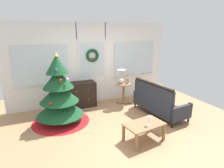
# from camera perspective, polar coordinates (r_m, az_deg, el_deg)

# --- Properties ---
(ground_plane) EXTENTS (6.76, 6.76, 0.00)m
(ground_plane) POSITION_cam_1_polar(r_m,az_deg,el_deg) (4.77, 2.09, -13.41)
(ground_plane) COLOR #AD7F56
(back_wall_with_door) EXTENTS (5.20, 0.19, 2.55)m
(back_wall_with_door) POSITION_cam_1_polar(r_m,az_deg,el_deg) (6.19, -6.02, 6.08)
(back_wall_with_door) COLOR white
(back_wall_with_door) RESTS_ON ground
(christmas_tree) EXTENTS (1.48, 1.48, 1.84)m
(christmas_tree) POSITION_cam_1_polar(r_m,az_deg,el_deg) (5.05, -15.40, -3.81)
(christmas_tree) COLOR #4C331E
(christmas_tree) RESTS_ON ground
(dresser_cabinet) EXTENTS (0.90, 0.45, 0.78)m
(dresser_cabinet) POSITION_cam_1_polar(r_m,az_deg,el_deg) (6.02, -9.26, -3.12)
(dresser_cabinet) COLOR black
(dresser_cabinet) RESTS_ON ground
(settee_sofa) EXTENTS (0.89, 1.70, 0.96)m
(settee_sofa) POSITION_cam_1_polar(r_m,az_deg,el_deg) (5.53, 13.27, -5.27)
(settee_sofa) COLOR black
(settee_sofa) RESTS_ON ground
(side_table) EXTENTS (0.50, 0.48, 0.70)m
(side_table) POSITION_cam_1_polar(r_m,az_deg,el_deg) (6.06, 3.44, -1.72)
(side_table) COLOR #8E6642
(side_table) RESTS_ON ground
(table_lamp) EXTENTS (0.28, 0.28, 0.44)m
(table_lamp) POSITION_cam_1_polar(r_m,az_deg,el_deg) (5.94, 2.82, 2.81)
(table_lamp) COLOR silver
(table_lamp) RESTS_ON side_table
(flower_vase) EXTENTS (0.11, 0.10, 0.35)m
(flower_vase) POSITION_cam_1_polar(r_m,az_deg,el_deg) (5.97, 4.60, 1.17)
(flower_vase) COLOR tan
(flower_vase) RESTS_ON side_table
(coffee_table) EXTENTS (0.91, 0.64, 0.40)m
(coffee_table) POSITION_cam_1_polar(r_m,az_deg,el_deg) (4.27, 9.51, -12.21)
(coffee_table) COLOR #8E6642
(coffee_table) RESTS_ON ground
(wine_glass) EXTENTS (0.08, 0.08, 0.20)m
(wine_glass) POSITION_cam_1_polar(r_m,az_deg,el_deg) (4.13, 10.87, -10.14)
(wine_glass) COLOR silver
(wine_glass) RESTS_ON coffee_table
(gift_box) EXTENTS (0.20, 0.18, 0.20)m
(gift_box) POSITION_cam_1_polar(r_m,az_deg,el_deg) (5.18, -10.49, -9.89)
(gift_box) COLOR #266633
(gift_box) RESTS_ON ground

